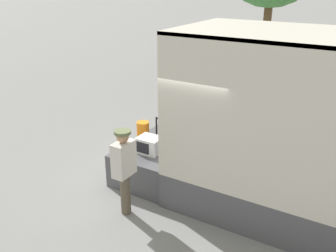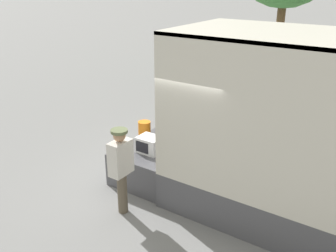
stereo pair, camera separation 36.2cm
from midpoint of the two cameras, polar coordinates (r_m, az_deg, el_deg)
ground_plane at (r=8.05m, az=4.25°, el=-8.38°), size 160.00×160.00×0.00m
tailgate_deck at (r=8.18m, az=0.32°, el=-4.98°), size 1.32×2.14×0.70m
microwave at (r=7.62m, az=-1.45°, el=-2.85°), size 0.48×0.40×0.33m
portable_generator at (r=8.24m, az=2.57°, el=-0.65°), size 0.65×0.52×0.51m
orange_bucket at (r=8.23m, az=-2.35°, el=-0.64°), size 0.27×0.27×0.40m
worker_person at (r=6.62m, az=-5.64°, el=-5.69°), size 0.29×0.44×1.64m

